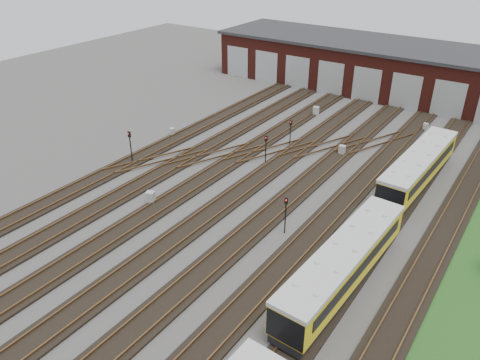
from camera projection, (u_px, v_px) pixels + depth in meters
The scene contains 13 objects.
ground at pixel (219, 231), 35.16m from camera, with size 120.00×120.00×0.00m, color #4A4745.
track_network at pixel (222, 226), 35.61m from camera, with size 30.40×70.00×0.33m.
maintenance_shed at pixel (398, 69), 62.42m from camera, with size 51.00×12.50×6.35m.
metro_train at pixel (343, 265), 28.96m from camera, with size 3.02×45.62×2.79m.
signal_mast_0 at pixel (130, 143), 44.29m from camera, with size 0.28×0.27×3.21m.
signal_mast_1 at pixel (291, 130), 47.77m from camera, with size 0.26×0.25×2.81m.
signal_mast_2 at pixel (266, 146), 44.13m from camera, with size 0.29×0.28×2.90m.
signal_mast_3 at pixel (286, 211), 34.04m from camera, with size 0.27×0.26×3.05m.
relay_cabinet_0 at pixel (172, 132), 50.65m from camera, with size 0.55×0.46×0.92m, color #ABADB0.
relay_cabinet_1 at pixel (316, 111), 56.09m from camera, with size 0.65×0.54×1.08m, color #ABADB0.
relay_cabinet_2 at pixel (151, 198), 38.39m from camera, with size 0.66×0.55×1.10m, color #ABADB0.
relay_cabinet_3 at pixel (425, 127), 52.03m from camera, with size 0.51×0.43×0.85m, color #ABADB0.
relay_cabinet_4 at pixel (342, 150), 46.52m from camera, with size 0.60×0.50×1.00m, color #ABADB0.
Camera 1 is at (17.70, -22.92, 20.36)m, focal length 35.00 mm.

